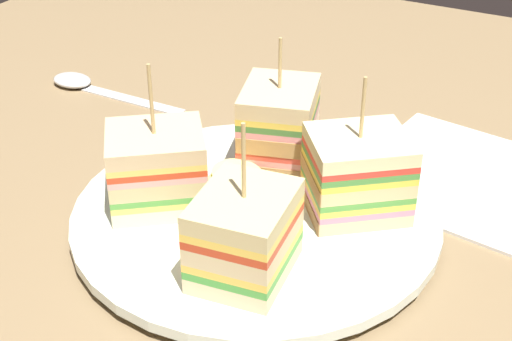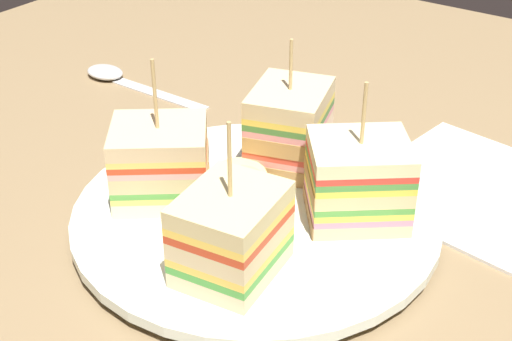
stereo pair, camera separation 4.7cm
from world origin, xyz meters
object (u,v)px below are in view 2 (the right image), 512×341
object	(u,v)px
sandwich_wedge_0	(232,234)
sandwich_wedge_2	(289,127)
spoon	(117,77)
sandwich_wedge_1	(358,180)
plate	(256,216)
chip_pile	(244,182)
napkin	(474,186)
sandwich_wedge_3	(161,163)

from	to	relation	value
sandwich_wedge_0	sandwich_wedge_2	size ratio (longest dim) A/B	1.03
spoon	sandwich_wedge_1	bearing A→B (deg)	164.60
plate	chip_pile	bearing A→B (deg)	-120.00
chip_pile	spoon	size ratio (longest dim) A/B	0.52
spoon	plate	bearing A→B (deg)	154.83
napkin	sandwich_wedge_3	bearing A→B (deg)	-47.20
spoon	sandwich_wedge_0	bearing A→B (deg)	147.06
plate	sandwich_wedge_3	size ratio (longest dim) A/B	2.44
plate	sandwich_wedge_0	world-z (taller)	sandwich_wedge_0
sandwich_wedge_3	napkin	size ratio (longest dim) A/B	0.69
sandwich_wedge_1	napkin	xyz separation A→B (cm)	(-9.66, 4.59, -3.81)
sandwich_wedge_1	sandwich_wedge_2	bearing A→B (deg)	-62.08
sandwich_wedge_1	chip_pile	distance (cm)	7.91
chip_pile	plate	bearing A→B (deg)	60.00
sandwich_wedge_0	sandwich_wedge_3	world-z (taller)	sandwich_wedge_3
sandwich_wedge_3	plate	bearing A→B (deg)	-16.32
sandwich_wedge_1	sandwich_wedge_3	bearing A→B (deg)	-13.43
sandwich_wedge_3	chip_pile	size ratio (longest dim) A/B	1.35
sandwich_wedge_2	spoon	bearing A→B (deg)	-120.05
sandwich_wedge_0	napkin	distance (cm)	20.67
sandwich_wedge_2	sandwich_wedge_3	xyz separation A→B (cm)	(8.68, -4.50, -0.29)
plate	chip_pile	size ratio (longest dim) A/B	3.28
sandwich_wedge_3	chip_pile	world-z (taller)	sandwich_wedge_3
napkin	sandwich_wedge_1	bearing A→B (deg)	-25.43
plate	sandwich_wedge_0	bearing A→B (deg)	22.87
sandwich_wedge_2	plate	bearing A→B (deg)	-3.12
sandwich_wedge_1	sandwich_wedge_3	size ratio (longest dim) A/B	0.95
sandwich_wedge_2	spoon	size ratio (longest dim) A/B	0.67
sandwich_wedge_3	napkin	world-z (taller)	sandwich_wedge_3
sandwich_wedge_2	sandwich_wedge_3	distance (cm)	9.78
plate	sandwich_wedge_3	bearing A→B (deg)	-68.69
plate	sandwich_wedge_0	distance (cm)	7.23
plate	spoon	size ratio (longest dim) A/B	1.72
sandwich_wedge_3	spoon	bearing A→B (deg)	104.96
sandwich_wedge_0	sandwich_wedge_3	bearing A→B (deg)	59.86
plate	chip_pile	xyz separation A→B (cm)	(-0.98, -1.70, 1.53)
sandwich_wedge_2	spoon	world-z (taller)	sandwich_wedge_2
sandwich_wedge_1	sandwich_wedge_2	size ratio (longest dim) A/B	1.00
sandwich_wedge_0	sandwich_wedge_1	world-z (taller)	sandwich_wedge_0
plate	sandwich_wedge_1	distance (cm)	7.27
chip_pile	sandwich_wedge_3	bearing A→B (deg)	-52.46
sandwich_wedge_2	sandwich_wedge_1	bearing A→B (deg)	49.33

